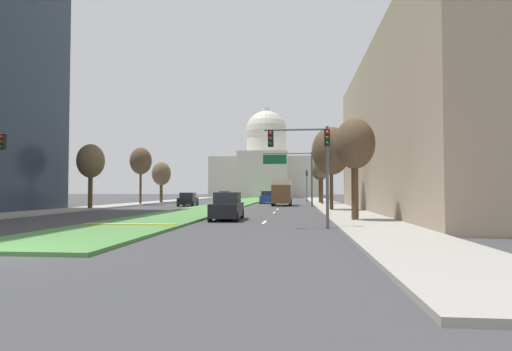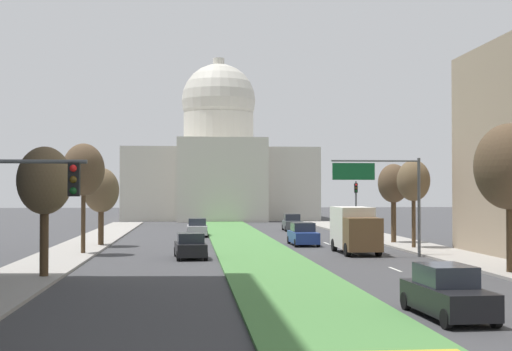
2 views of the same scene
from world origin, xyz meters
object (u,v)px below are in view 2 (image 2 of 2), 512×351
Objects in this scene: overhead_guide_sign at (386,186)px; sedan_midblock at (190,246)px; sedan_lead_stopped at (447,293)px; sedan_far_horizon at (197,228)px; box_truck_delivery at (355,229)px; street_tree_right_distant at (393,184)px; capitol_building at (219,166)px; sedan_very_far at (292,223)px; street_tree_left_distant at (101,191)px; street_tree_left_far at (84,170)px; sedan_distant at (303,235)px; traffic_light_far_right at (356,202)px; street_tree_right_mid at (509,167)px; street_tree_left_mid at (45,182)px; street_tree_right_far at (413,181)px.

overhead_guide_sign reaches higher than sedan_midblock.
sedan_midblock is at bearing 110.99° from sedan_lead_stopped.
box_truck_delivery is (10.68, -19.68, 0.86)m from sedan_far_horizon.
sedan_midblock is (-16.54, -11.30, -4.09)m from street_tree_right_distant.
sedan_very_far is at bearing -79.55° from capitol_building.
street_tree_left_distant reaches higher than sedan_very_far.
street_tree_right_distant is at bearing -35.03° from sedan_far_horizon.
box_truck_delivery is at bearing -1.13° from street_tree_left_far.
street_tree_right_distant is 8.63m from sedan_distant.
sedan_far_horizon is at bearing 57.25° from street_tree_left_distant.
capitol_building is 51.47m from traffic_light_far_right.
street_tree_left_distant is at bearing 156.62° from box_truck_delivery.
street_tree_left_distant is at bearing -130.56° from sedan_very_far.
street_tree_right_mid is 27.27m from street_tree_left_far.
street_tree_left_far is 1.15× the size of street_tree_right_distant.
street_tree_left_distant reaches higher than sedan_distant.
street_tree_left_mid is at bearing -113.53° from sedan_very_far.
street_tree_right_distant reaches higher than box_truck_delivery.
sedan_lead_stopped is (-7.73, -12.08, -4.72)m from street_tree_right_mid.
sedan_midblock is at bearing -109.26° from sedan_very_far.
sedan_very_far is (18.23, 41.86, -3.91)m from street_tree_left_mid.
sedan_distant is (-7.60, -0.80, -4.02)m from street_tree_right_distant.
sedan_lead_stopped is at bearing -98.72° from traffic_light_far_right.
sedan_lead_stopped is 54.33m from sedan_very_far.
overhead_guide_sign is 1.02× the size of box_truck_delivery.
overhead_guide_sign is 4.41m from box_truck_delivery.
sedan_distant is 14.53m from sedan_far_horizon.
sedan_distant is at bearing -173.99° from street_tree_right_distant.
sedan_midblock is at bearing -56.97° from street_tree_left_distant.
sedan_far_horizon is at bearing 144.97° from street_tree_right_distant.
street_tree_right_distant is at bearing -77.85° from capitol_building.
street_tree_right_mid is (1.63, -27.65, 2.25)m from traffic_light_far_right.
sedan_lead_stopped is (-7.84, -28.50, -4.21)m from street_tree_right_far.
street_tree_right_mid is 20.07m from sedan_midblock.
overhead_guide_sign reaches higher than box_truck_delivery.
street_tree_right_mid is (3.68, -10.35, 0.90)m from overhead_guide_sign.
traffic_light_far_right is at bearing 98.81° from street_tree_right_far.
sedan_midblock is 22.45m from sedan_far_horizon.
street_tree_left_far reaches higher than overhead_guide_sign.
sedan_far_horizon is at bearing 159.34° from traffic_light_far_right.
capitol_building is 4.51× the size of box_truck_delivery.
box_truck_delivery is (-5.07, 13.29, -3.89)m from street_tree_right_mid.
sedan_midblock is (-16.40, 10.53, -4.79)m from street_tree_right_mid.
sedan_distant is at bearing -85.52° from capitol_building.
street_tree_right_distant is (0.03, 5.41, -0.19)m from street_tree_right_far.
box_truck_delivery is at bearing 115.37° from overhead_guide_sign.
street_tree_right_mid reaches higher than street_tree_right_distant.
street_tree_right_far is at bearing -90.31° from street_tree_right_distant.
street_tree_left_far is at bearing -112.12° from sedan_far_horizon.
sedan_far_horizon is (-15.85, 16.55, -4.23)m from street_tree_right_far.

